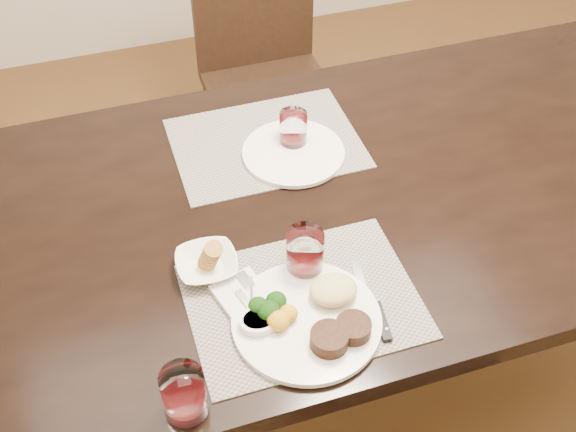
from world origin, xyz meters
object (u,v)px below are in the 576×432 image
object	(u,v)px
chair_far	(264,64)
cracker_bowl	(207,264)
wine_glass_near	(305,255)
steak_knife	(377,312)
dinner_plate	(314,317)
far_plate	(293,153)

from	to	relation	value
chair_far	cracker_bowl	distance (m)	1.18
chair_far	wine_glass_near	xyz separation A→B (m)	(-0.24, -1.13, 0.30)
chair_far	steak_knife	size ratio (longest dim) A/B	4.10
dinner_plate	wine_glass_near	size ratio (longest dim) A/B	2.77
dinner_plate	cracker_bowl	world-z (taller)	cracker_bowl
chair_far	cracker_bowl	world-z (taller)	chair_far
steak_knife	wine_glass_near	size ratio (longest dim) A/B	2.05
chair_far	cracker_bowl	bearing A→B (deg)	-112.11
chair_far	cracker_bowl	xyz separation A→B (m)	(-0.43, -1.07, 0.27)
dinner_plate	steak_knife	xyz separation A→B (m)	(0.13, -0.02, -0.01)
far_plate	wine_glass_near	bearing A→B (deg)	-104.54
chair_far	far_plate	xyz separation A→B (m)	(-0.15, -0.77, 0.26)
steak_knife	wine_glass_near	world-z (taller)	wine_glass_near
cracker_bowl	steak_knife	bearing A→B (deg)	-36.30
cracker_bowl	far_plate	size ratio (longest dim) A/B	0.52
steak_knife	far_plate	xyz separation A→B (m)	(-0.01, 0.51, 0.00)
steak_knife	wine_glass_near	xyz separation A→B (m)	(-0.10, 0.15, 0.04)
steak_knife	wine_glass_near	distance (m)	0.19
dinner_plate	chair_far	bearing A→B (deg)	64.59
dinner_plate	wine_glass_near	xyz separation A→B (m)	(0.03, 0.13, 0.03)
chair_far	steak_knife	world-z (taller)	chair_far
chair_far	wine_glass_near	bearing A→B (deg)	-101.93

